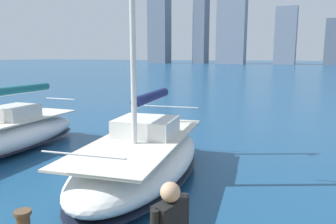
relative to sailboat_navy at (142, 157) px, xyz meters
name	(u,v)px	position (x,y,z in m)	size (l,w,h in m)	color
city_skyline	(314,22)	(0.48, -151.63, 17.85)	(166.51, 21.19, 49.49)	slate
sailboat_navy	(142,157)	(0.00, 0.00, 0.00)	(4.16, 7.82, 9.77)	white
sailboat_teal	(9,134)	(6.29, -0.32, 0.02)	(2.82, 7.39, 11.62)	white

